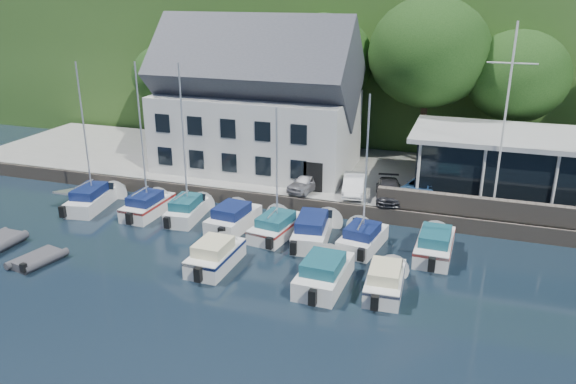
% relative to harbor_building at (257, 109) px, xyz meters
% --- Properties ---
extents(ground, '(180.00, 180.00, 0.00)m').
position_rel_harbor_building_xyz_m(ground, '(7.00, -16.50, -5.35)').
color(ground, black).
rests_on(ground, ground).
extents(quay, '(60.00, 13.00, 1.00)m').
position_rel_harbor_building_xyz_m(quay, '(7.00, 1.00, -4.85)').
color(quay, gray).
rests_on(quay, ground).
extents(quay_face, '(60.00, 0.30, 1.00)m').
position_rel_harbor_building_xyz_m(quay_face, '(7.00, -5.50, -4.85)').
color(quay_face, '#5E554B').
rests_on(quay_face, ground).
extents(hillside, '(160.00, 75.00, 16.00)m').
position_rel_harbor_building_xyz_m(hillside, '(7.00, 45.50, 2.65)').
color(hillside, '#2C4B1C').
rests_on(hillside, ground).
extents(harbor_building, '(14.40, 8.20, 8.70)m').
position_rel_harbor_building_xyz_m(harbor_building, '(0.00, 0.00, 0.00)').
color(harbor_building, silver).
rests_on(harbor_building, quay).
extents(club_pavilion, '(13.20, 7.20, 4.10)m').
position_rel_harbor_building_xyz_m(club_pavilion, '(18.00, -0.50, -2.30)').
color(club_pavilion, black).
rests_on(club_pavilion, quay).
extents(seawall, '(18.00, 0.50, 1.20)m').
position_rel_harbor_building_xyz_m(seawall, '(19.00, -5.10, -3.75)').
color(seawall, '#5E554B').
rests_on(seawall, quay).
extents(gangway, '(1.20, 6.00, 1.40)m').
position_rel_harbor_building_xyz_m(gangway, '(-9.50, -7.50, -5.35)').
color(gangway, silver).
rests_on(gangway, ground).
extents(car_silver, '(2.35, 3.71, 1.18)m').
position_rel_harbor_building_xyz_m(car_silver, '(5.08, -3.89, -3.76)').
color(car_silver, '#A0A0A4').
rests_on(car_silver, quay).
extents(car_white, '(1.93, 4.01, 1.27)m').
position_rel_harbor_building_xyz_m(car_white, '(8.15, -3.50, -3.72)').
color(car_white, silver).
rests_on(car_white, quay).
extents(car_dgrey, '(2.22, 4.10, 1.13)m').
position_rel_harbor_building_xyz_m(car_dgrey, '(10.46, -3.81, -3.79)').
color(car_dgrey, '#28292D').
rests_on(car_dgrey, quay).
extents(car_blue, '(2.75, 4.24, 1.35)m').
position_rel_harbor_building_xyz_m(car_blue, '(12.38, -2.96, -3.67)').
color(car_blue, '#2C5386').
rests_on(car_blue, quay).
extents(flagpole, '(2.66, 0.20, 11.07)m').
position_rel_harbor_building_xyz_m(flagpole, '(16.77, -4.32, 1.18)').
color(flagpole, silver).
rests_on(flagpole, quay).
extents(tree_0, '(5.97, 5.97, 8.15)m').
position_rel_harbor_building_xyz_m(tree_0, '(-10.83, 5.95, -0.27)').
color(tree_0, black).
rests_on(tree_0, quay).
extents(tree_1, '(7.25, 7.25, 9.91)m').
position_rel_harbor_building_xyz_m(tree_1, '(-4.49, 5.88, 0.60)').
color(tree_1, black).
rests_on(tree_1, quay).
extents(tree_2, '(8.00, 8.00, 10.93)m').
position_rel_harbor_building_xyz_m(tree_2, '(3.29, 5.95, 1.11)').
color(tree_2, black).
rests_on(tree_2, quay).
extents(tree_3, '(8.96, 8.96, 12.24)m').
position_rel_harbor_building_xyz_m(tree_3, '(11.45, 5.64, 1.77)').
color(tree_3, black).
rests_on(tree_3, quay).
extents(tree_4, '(7.32, 7.32, 10.01)m').
position_rel_harbor_building_xyz_m(tree_4, '(17.77, 6.23, 0.65)').
color(tree_4, black).
rests_on(tree_4, quay).
extents(boat_r1_0, '(2.94, 6.85, 9.19)m').
position_rel_harbor_building_xyz_m(boat_r1_0, '(-8.21, -8.94, -0.76)').
color(boat_r1_0, silver).
rests_on(boat_r1_0, ground).
extents(boat_r1_1, '(2.11, 5.72, 9.04)m').
position_rel_harbor_building_xyz_m(boat_r1_1, '(-4.08, -8.88, -0.83)').
color(boat_r1_1, silver).
rests_on(boat_r1_1, ground).
extents(boat_r1_2, '(2.37, 5.97, 8.78)m').
position_rel_harbor_building_xyz_m(boat_r1_2, '(-1.35, -8.62, -0.96)').
color(boat_r1_2, silver).
rests_on(boat_r1_2, ground).
extents(boat_r1_3, '(2.68, 5.87, 1.54)m').
position_rel_harbor_building_xyz_m(boat_r1_3, '(2.00, -9.12, -4.58)').
color(boat_r1_3, silver).
rests_on(boat_r1_3, ground).
extents(boat_r1_4, '(2.92, 6.21, 8.29)m').
position_rel_harbor_building_xyz_m(boat_r1_4, '(4.85, -9.25, -1.20)').
color(boat_r1_4, silver).
rests_on(boat_r1_4, ground).
extents(boat_r1_5, '(2.85, 7.11, 1.56)m').
position_rel_harbor_building_xyz_m(boat_r1_5, '(7.01, -9.17, -4.57)').
color(boat_r1_5, silver).
rests_on(boat_r1_5, ground).
extents(boat_r1_6, '(2.83, 5.53, 8.66)m').
position_rel_harbor_building_xyz_m(boat_r1_6, '(9.96, -9.34, -1.02)').
color(boat_r1_6, silver).
rests_on(boat_r1_6, ground).
extents(boat_r1_7, '(2.13, 6.23, 1.52)m').
position_rel_harbor_building_xyz_m(boat_r1_7, '(13.85, -9.02, -4.59)').
color(boat_r1_7, silver).
rests_on(boat_r1_7, ground).
extents(boat_r2_2, '(2.13, 5.47, 1.54)m').
position_rel_harbor_building_xyz_m(boat_r2_2, '(3.15, -14.03, -4.58)').
color(boat_r2_2, silver).
rests_on(boat_r2_2, ground).
extents(boat_r2_3, '(2.42, 6.10, 1.57)m').
position_rel_harbor_building_xyz_m(boat_r2_3, '(9.01, -14.09, -4.56)').
color(boat_r2_3, silver).
rests_on(boat_r2_3, ground).
extents(boat_r2_4, '(2.11, 5.65, 1.42)m').
position_rel_harbor_building_xyz_m(boat_r2_4, '(11.93, -13.72, -4.64)').
color(boat_r2_4, silver).
rests_on(boat_r2_4, ground).
extents(dinghy_1, '(2.22, 3.06, 0.64)m').
position_rel_harbor_building_xyz_m(dinghy_1, '(-5.94, -16.73, -5.03)').
color(dinghy_1, '#39383D').
rests_on(dinghy_1, ground).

